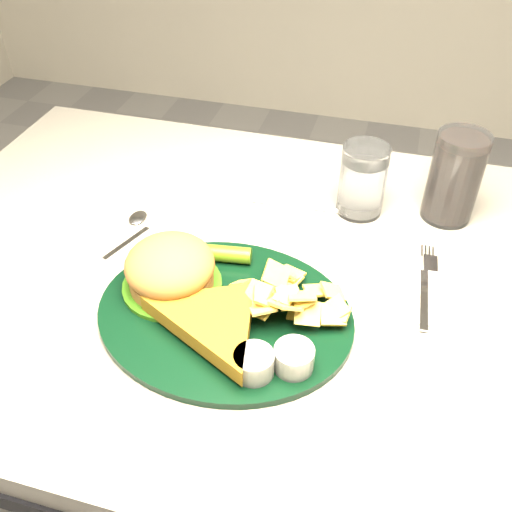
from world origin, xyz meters
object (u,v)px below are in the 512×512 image
at_px(dinner_plate, 224,296).
at_px(cola_glass, 455,177).
at_px(fork_napkin, 424,295).
at_px(water_glass, 362,180).
at_px(table, 267,413).

bearing_deg(dinner_plate, cola_glass, 50.76).
bearing_deg(fork_napkin, water_glass, 119.84).
bearing_deg(table, water_glass, 59.95).
height_order(dinner_plate, water_glass, water_glass).
xyz_separation_m(table, dinner_plate, (-0.04, -0.11, 0.41)).
relative_size(water_glass, fork_napkin, 0.76).
distance_m(dinner_plate, water_glass, 0.33).
xyz_separation_m(table, water_glass, (0.11, 0.19, 0.44)).
height_order(dinner_plate, cola_glass, cola_glass).
relative_size(dinner_plate, cola_glass, 2.33).
distance_m(dinner_plate, cola_glass, 0.43).
bearing_deg(cola_glass, fork_napkin, -96.50).
height_order(water_glass, fork_napkin, water_glass).
xyz_separation_m(table, fork_napkin, (0.23, -0.00, 0.38)).
relative_size(water_glass, cola_glass, 0.80).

